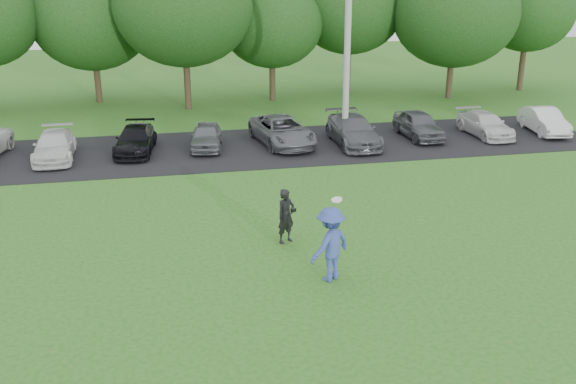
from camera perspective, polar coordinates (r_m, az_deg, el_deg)
name	(u,v)px	position (r m, az deg, el deg)	size (l,w,h in m)	color
ground	(315,286)	(16.38, 2.45, -8.37)	(100.00, 100.00, 0.00)	#26651D
parking_lot	(245,148)	(28.30, -3.81, 3.94)	(32.00, 6.50, 0.03)	black
utility_pole	(348,32)	(27.96, 5.34, 14.02)	(0.28, 0.28, 9.90)	#9F9E9A
frisbee_player	(330,244)	(16.32, 3.79, -4.65)	(1.47, 1.30, 2.34)	#3A4DA3
camera_bystander	(286,216)	(18.50, -0.18, -2.15)	(0.71, 0.63, 1.63)	black
parked_cars	(230,135)	(28.11, -5.15, 5.06)	(30.43, 5.17, 1.25)	silver
tree_row	(246,15)	(37.21, -3.72, 15.42)	(42.39, 9.85, 8.64)	#38281C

